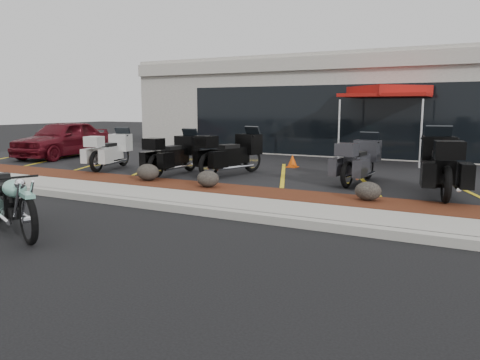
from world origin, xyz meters
The scene contains 18 objects.
ground centered at (0.00, 0.00, 0.00)m, with size 90.00×90.00×0.00m, color black.
curb centered at (0.00, 0.90, 0.07)m, with size 24.00×0.25×0.15m, color gray.
sidewalk centered at (0.00, 1.60, 0.07)m, with size 24.00×1.20×0.15m, color gray.
mulch_bed centered at (0.00, 2.80, 0.08)m, with size 24.00×1.20×0.16m, color #391B0D.
upper_lot centered at (0.00, 8.20, 0.07)m, with size 26.00×9.60×0.15m, color black.
dealership_building centered at (0.00, 14.47, 2.01)m, with size 18.00×8.16×4.00m.
boulder_left centered at (-2.56, 2.90, 0.37)m, with size 0.59×0.49×0.42m, color black.
boulder_mid centered at (-0.69, 2.77, 0.35)m, with size 0.54×0.45×0.38m, color black.
boulder_right centered at (2.94, 2.92, 0.35)m, with size 0.52×0.44×0.37m, color black.
hero_cruiser centered at (-0.81, -1.95, 0.49)m, with size 2.81×0.71×0.99m, color #76B8A4, non-canonical shape.
touring_white centered at (-5.17, 4.92, 0.76)m, with size 2.10×0.80×1.22m, color silver, non-canonical shape.
touring_black_front centered at (-2.65, 4.92, 0.77)m, with size 2.13×0.82×1.24m, color black, non-canonical shape.
touring_black_mid centered at (-0.97, 5.61, 0.81)m, with size 2.26×0.86×1.31m, color black, non-canonical shape.
touring_grey centered at (2.30, 5.72, 0.76)m, with size 2.11×0.81×1.23m, color #2F2F34, non-canonical shape.
touring_black_rear centered at (3.97, 5.11, 0.87)m, with size 2.47×0.94×1.44m, color black, non-canonical shape.
parked_car centered at (-8.98, 5.92, 0.84)m, with size 1.62×4.03×1.37m, color #4D0B13.
traffic_cone centered at (-0.34, 7.15, 0.35)m, with size 0.32×0.32×0.40m, color #D54707.
popup_canopy centered at (1.89, 10.11, 2.46)m, with size 3.36×3.36×2.54m.
Camera 1 is at (4.96, -6.32, 1.98)m, focal length 35.00 mm.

